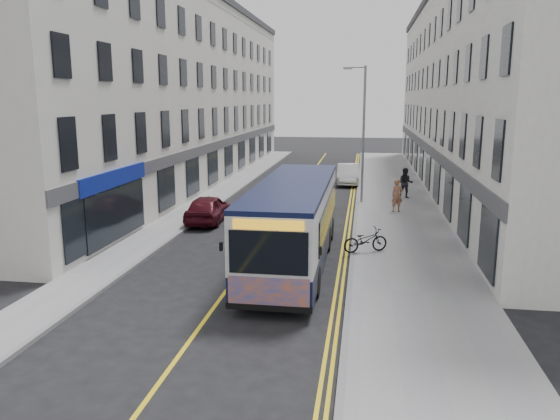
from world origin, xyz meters
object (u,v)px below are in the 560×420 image
(pedestrian_near, at_px, (397,196))
(pedestrian_far, at_px, (406,183))
(bicycle, at_px, (365,240))
(car_white, at_px, (348,174))
(streetlamp, at_px, (362,130))
(car_maroon, at_px, (208,209))
(city_bus, at_px, (294,220))

(pedestrian_near, relative_size, pedestrian_far, 0.95)
(bicycle, height_order, car_white, car_white)
(pedestrian_near, bearing_deg, car_white, 84.14)
(streetlamp, xyz_separation_m, car_white, (-0.97, 7.60, -3.65))
(streetlamp, xyz_separation_m, car_maroon, (-7.57, -6.12, -3.68))
(streetlamp, height_order, pedestrian_near, streetlamp)
(streetlamp, distance_m, pedestrian_near, 4.69)
(city_bus, distance_m, car_maroon, 8.39)
(bicycle, xyz_separation_m, pedestrian_near, (1.68, 8.29, 0.40))
(city_bus, bearing_deg, pedestrian_near, 66.61)
(bicycle, xyz_separation_m, pedestrian_far, (2.42, 12.56, 0.45))
(city_bus, distance_m, bicycle, 3.39)
(pedestrian_far, bearing_deg, car_white, 127.38)
(streetlamp, xyz_separation_m, bicycle, (0.32, -10.86, -3.78))
(city_bus, xyz_separation_m, pedestrian_far, (5.09, 14.32, -0.68))
(streetlamp, height_order, pedestrian_far, streetlamp)
(city_bus, bearing_deg, car_white, 86.08)
(city_bus, height_order, car_white, city_bus)
(bicycle, xyz_separation_m, car_maroon, (-7.89, 4.74, 0.10))
(city_bus, relative_size, pedestrian_far, 5.83)
(pedestrian_far, xyz_separation_m, car_maroon, (-10.30, -7.82, -0.35))
(pedestrian_far, bearing_deg, car_maroon, -137.53)
(pedestrian_near, bearing_deg, streetlamp, 105.74)
(pedestrian_far, bearing_deg, streetlamp, -142.86)
(bicycle, bearing_deg, car_maroon, 34.59)
(streetlamp, relative_size, city_bus, 0.74)
(streetlamp, bearing_deg, car_white, 97.27)
(pedestrian_near, bearing_deg, city_bus, -135.50)
(pedestrian_far, relative_size, car_white, 0.42)
(streetlamp, distance_m, pedestrian_far, 4.63)
(car_maroon, bearing_deg, city_bus, 127.26)
(pedestrian_near, xyz_separation_m, pedestrian_far, (0.74, 4.27, 0.05))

